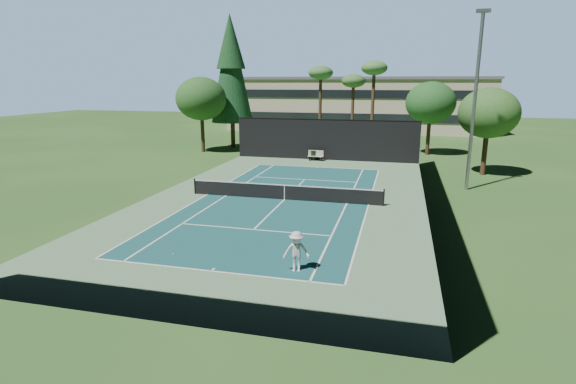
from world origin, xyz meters
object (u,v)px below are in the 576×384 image
at_px(tennis_net, 284,191).
at_px(tennis_ball_d, 217,186).
at_px(tennis_ball_b, 258,186).
at_px(tennis_ball_c, 278,190).
at_px(park_bench, 316,155).
at_px(trash_bin, 313,155).
at_px(tennis_ball_a, 173,254).
at_px(player, 297,251).

bearing_deg(tennis_net, tennis_ball_d, 156.36).
bearing_deg(tennis_ball_b, tennis_ball_d, -168.14).
bearing_deg(tennis_ball_c, tennis_ball_b, 154.02).
distance_m(park_bench, trash_bin, 0.32).
bearing_deg(tennis_ball_c, trash_bin, 90.00).
bearing_deg(tennis_ball_c, tennis_ball_a, -95.85).
bearing_deg(tennis_ball_c, tennis_ball_d, 177.12).
distance_m(tennis_ball_a, tennis_ball_b, 13.82).
distance_m(tennis_ball_b, tennis_ball_d, 3.07).
height_order(park_bench, trash_bin, park_bench).
xyz_separation_m(player, tennis_ball_a, (-5.78, 0.36, -0.82)).
height_order(tennis_ball_d, park_bench, park_bench).
relative_size(player, tennis_ball_b, 24.31).
bearing_deg(tennis_ball_a, tennis_ball_c, 84.15).
bearing_deg(park_bench, trash_bin, 146.23).
bearing_deg(player, trash_bin, 88.06).
bearing_deg(tennis_net, tennis_ball_b, 131.85).
bearing_deg(tennis_ball_d, player, -55.70).
height_order(tennis_ball_a, tennis_ball_d, same).
distance_m(tennis_net, player, 11.49).
bearing_deg(tennis_ball_c, tennis_net, -65.17).
distance_m(tennis_net, trash_bin, 15.52).
bearing_deg(park_bench, player, -80.95).
relative_size(player, tennis_ball_d, 23.13).
distance_m(tennis_ball_b, tennis_ball_c, 1.99).
xyz_separation_m(player, trash_bin, (-4.45, 26.46, -0.38)).
bearing_deg(park_bench, tennis_ball_d, -111.63).
height_order(tennis_ball_a, tennis_ball_b, tennis_ball_a).
bearing_deg(tennis_net, trash_bin, 93.98).
height_order(player, trash_bin, player).
xyz_separation_m(player, tennis_ball_d, (-9.24, 13.55, -0.82)).
relative_size(tennis_ball_b, trash_bin, 0.07).
xyz_separation_m(tennis_ball_a, tennis_ball_c, (1.33, 12.94, -0.01)).
distance_m(tennis_net, tennis_ball_a, 10.90).
height_order(player, park_bench, player).
height_order(tennis_net, tennis_ball_c, tennis_net).
bearing_deg(player, tennis_ball_a, 164.93).
distance_m(tennis_ball_a, park_bench, 25.98).
bearing_deg(park_bench, tennis_ball_c, -91.15).
relative_size(tennis_net, tennis_ball_b, 183.22).
distance_m(tennis_net, park_bench, 15.33).
bearing_deg(tennis_ball_d, tennis_ball_a, -75.27).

